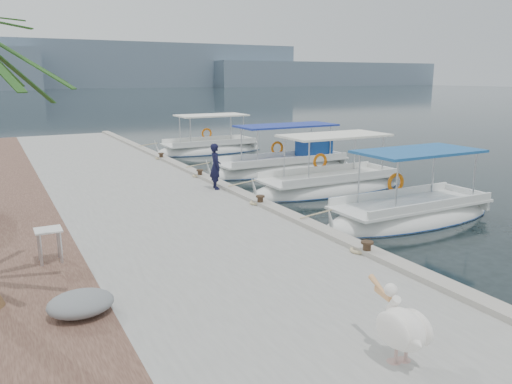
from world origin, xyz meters
TOP-DOWN VIEW (x-y plane):
  - ground at (0.00, 0.00)m, footprint 400.00×400.00m
  - concrete_quay at (-3.00, 5.00)m, footprint 6.00×40.00m
  - quay_curb at (-0.22, 5.00)m, footprint 0.44×40.00m
  - distant_hills at (29.61, 201.49)m, footprint 330.00×60.00m
  - fishing_caique_b at (3.82, -0.70)m, footprint 6.45×2.22m
  - fishing_caique_c at (4.10, 3.95)m, footprint 7.02×2.32m
  - fishing_caique_d at (4.64, 8.25)m, footprint 7.88×2.18m
  - fishing_caique_e at (3.96, 15.73)m, footprint 6.74×2.39m
  - mooring_bollards at (-0.35, 1.50)m, footprint 0.28×20.28m
  - pelican at (-2.78, -7.06)m, footprint 0.60×1.35m
  - fisherman at (-0.60, 4.36)m, footprint 0.47×0.65m
  - tarp_bundle at (-6.50, -3.47)m, footprint 1.10×0.90m
  - folding_table at (-6.66, -0.57)m, footprint 0.55×0.55m

SIDE VIEW (x-z plane):
  - ground at x=0.00m, z-range 0.00..0.00m
  - fishing_caique_c at x=4.10m, z-range -1.29..1.54m
  - fishing_caique_e at x=3.96m, z-range -1.29..1.54m
  - fishing_caique_b at x=3.82m, z-range -1.29..1.54m
  - fishing_caique_d at x=4.64m, z-range -1.23..1.60m
  - concrete_quay at x=-3.00m, z-range 0.00..0.50m
  - quay_curb at x=-0.22m, z-range 0.50..0.62m
  - mooring_bollards at x=-0.35m, z-range 0.53..0.86m
  - tarp_bundle at x=-6.50m, z-range 0.50..0.90m
  - folding_table at x=-6.66m, z-range 0.66..1.39m
  - pelican at x=-2.78m, z-range 0.52..1.55m
  - fisherman at x=-0.60m, z-range 0.50..2.13m
  - distant_hills at x=29.61m, z-range -1.39..16.61m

